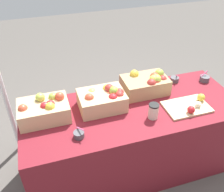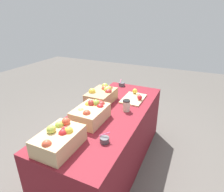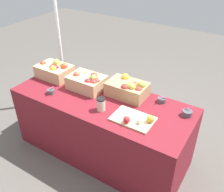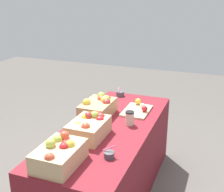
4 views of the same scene
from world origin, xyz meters
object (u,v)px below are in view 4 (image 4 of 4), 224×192
(apple_crate_middle, at_px, (89,127))
(coffee_cup, at_px, (130,118))
(sample_bowl_far, at_px, (109,155))
(apple_crate_right, at_px, (99,107))
(cutting_board_front, at_px, (138,109))
(apple_crate_left, at_px, (59,154))
(sample_bowl_near, at_px, (120,94))
(sample_bowl_mid, at_px, (104,101))

(apple_crate_middle, bearing_deg, coffee_cup, -35.99)
(sample_bowl_far, distance_m, coffee_cup, 0.62)
(apple_crate_right, relative_size, sample_bowl_far, 4.29)
(cutting_board_front, bearing_deg, apple_crate_middle, 161.79)
(apple_crate_left, bearing_deg, apple_crate_right, 5.80)
(cutting_board_front, height_order, sample_bowl_near, sample_bowl_near)
(apple_crate_right, relative_size, coffee_cup, 3.12)
(coffee_cup, bearing_deg, apple_crate_middle, 144.01)
(apple_crate_right, xyz_separation_m, sample_bowl_mid, (0.34, 0.08, -0.06))
(sample_bowl_near, height_order, sample_bowl_mid, sample_bowl_near)
(apple_crate_middle, relative_size, apple_crate_right, 0.94)
(sample_bowl_far, bearing_deg, sample_bowl_near, 16.16)
(apple_crate_left, relative_size, sample_bowl_near, 3.95)
(apple_crate_middle, distance_m, sample_bowl_near, 1.08)
(apple_crate_right, distance_m, sample_bowl_mid, 0.36)
(apple_crate_left, distance_m, sample_bowl_mid, 1.29)
(apple_crate_middle, relative_size, cutting_board_front, 1.01)
(cutting_board_front, bearing_deg, sample_bowl_near, 41.30)
(sample_bowl_far, bearing_deg, apple_crate_left, 125.85)
(apple_crate_left, relative_size, apple_crate_right, 0.97)
(cutting_board_front, distance_m, sample_bowl_far, 0.97)
(apple_crate_right, bearing_deg, cutting_board_front, -52.70)
(apple_crate_middle, xyz_separation_m, cutting_board_front, (0.70, -0.23, -0.07))
(cutting_board_front, xyz_separation_m, sample_bowl_mid, (0.09, 0.41, 0.01))
(apple_crate_right, xyz_separation_m, sample_bowl_far, (-0.72, -0.39, -0.06))
(apple_crate_right, height_order, coffee_cup, apple_crate_right)
(sample_bowl_mid, bearing_deg, sample_bowl_near, -16.17)
(apple_crate_left, xyz_separation_m, sample_bowl_near, (1.56, 0.09, -0.06))
(apple_crate_middle, height_order, sample_bowl_near, apple_crate_middle)
(cutting_board_front, relative_size, coffee_cup, 2.91)
(sample_bowl_mid, bearing_deg, coffee_cup, -135.25)
(sample_bowl_mid, height_order, sample_bowl_far, same)
(apple_crate_left, xyz_separation_m, sample_bowl_far, (0.22, -0.30, -0.06))
(apple_crate_left, bearing_deg, coffee_cup, -17.38)
(cutting_board_front, distance_m, coffee_cup, 0.36)
(sample_bowl_near, distance_m, sample_bowl_far, 1.40)
(apple_crate_middle, bearing_deg, apple_crate_left, 178.90)
(sample_bowl_near, bearing_deg, cutting_board_front, -138.70)
(sample_bowl_near, distance_m, coffee_cup, 0.81)
(sample_bowl_mid, bearing_deg, sample_bowl_far, -155.91)
(apple_crate_right, bearing_deg, apple_crate_left, -174.20)
(apple_crate_right, distance_m, coffee_cup, 0.37)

